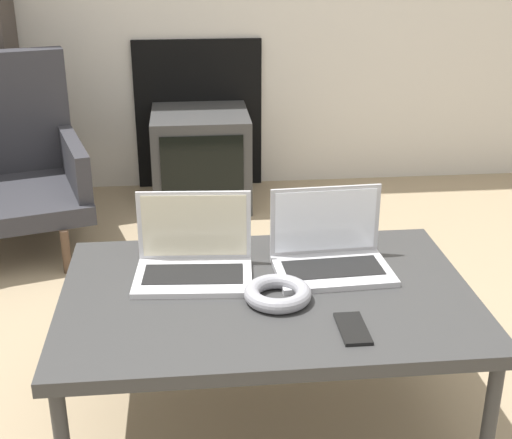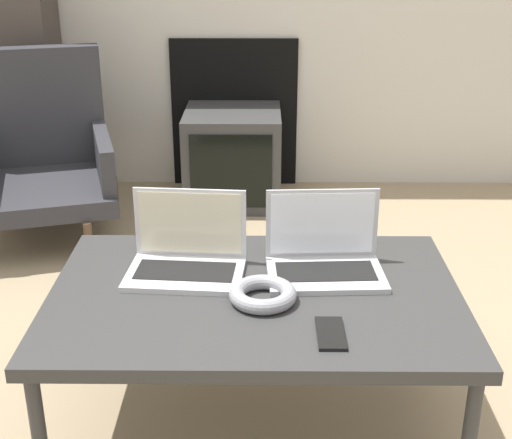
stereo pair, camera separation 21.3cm
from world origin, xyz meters
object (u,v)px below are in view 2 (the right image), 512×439
laptop_left (187,254)px  phone (331,333)px  armchair (42,150)px  tv (233,156)px  laptop_right (324,255)px  headphones (263,294)px

laptop_left → phone: 0.50m
armchair → tv: bearing=7.9°
tv → laptop_right: bearing=-79.1°
laptop_left → tv: size_ratio=0.68×
laptop_left → headphones: (0.21, -0.18, -0.03)m
laptop_left → phone: laptop_left is taller
headphones → tv: (-0.15, 1.85, -0.22)m
armchair → laptop_right: bearing=-63.7°
laptop_left → headphones: laptop_left is taller
laptop_right → phone: bearing=-94.5°
tv → laptop_left: bearing=-92.1°
laptop_right → tv: bearing=98.0°
phone → armchair: size_ratio=0.18×
phone → armchair: 2.01m
laptop_right → headphones: (-0.17, -0.18, -0.03)m
laptop_right → armchair: 1.75m
laptop_right → armchair: armchair is taller
laptop_right → laptop_left: bearing=177.1°
phone → laptop_left: bearing=137.6°
headphones → phone: size_ratio=1.23×
armchair → headphones: bearing=-71.6°
tv → armchair: 0.94m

